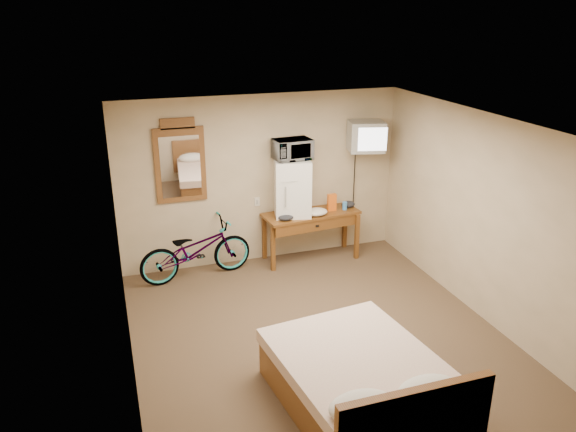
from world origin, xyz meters
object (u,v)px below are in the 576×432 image
(desk, at_px, (312,220))
(crt_television, at_px, (366,136))
(mini_fridge, at_px, (292,187))
(bicycle, at_px, (196,250))
(microwave, at_px, (292,149))
(bed, at_px, (364,385))
(wall_mirror, at_px, (180,162))
(blue_cup, at_px, (345,206))

(desk, bearing_deg, crt_television, 1.56)
(mini_fridge, distance_m, bicycle, 1.65)
(desk, bearing_deg, mini_fridge, 168.94)
(desk, height_order, microwave, microwave)
(desk, xyz_separation_m, bicycle, (-1.76, -0.05, -0.21))
(crt_television, distance_m, bed, 4.06)
(mini_fridge, relative_size, wall_mirror, 0.71)
(desk, bearing_deg, bed, -102.46)
(bicycle, relative_size, bed, 0.81)
(desk, xyz_separation_m, mini_fridge, (-0.29, 0.06, 0.53))
(bed, bearing_deg, microwave, 82.44)
(mini_fridge, relative_size, crt_television, 1.31)
(microwave, distance_m, blue_cup, 1.23)
(microwave, bearing_deg, desk, -15.64)
(microwave, relative_size, bicycle, 0.33)
(crt_television, xyz_separation_m, bicycle, (-2.60, -0.07, -1.43))
(blue_cup, xyz_separation_m, wall_mirror, (-2.38, 0.28, 0.81))
(microwave, distance_m, bed, 3.75)
(crt_television, relative_size, bicycle, 0.40)
(mini_fridge, distance_m, blue_cup, 0.90)
(bicycle, distance_m, bed, 3.49)
(desk, height_order, blue_cup, blue_cup)
(mini_fridge, relative_size, blue_cup, 6.80)
(microwave, xyz_separation_m, wall_mirror, (-1.56, 0.22, -0.11))
(microwave, bearing_deg, blue_cup, -9.16)
(desk, height_order, bicycle, bicycle)
(blue_cup, height_order, crt_television, crt_television)
(mini_fridge, height_order, crt_television, crt_television)
(mini_fridge, bearing_deg, microwave, 56.27)
(wall_mirror, distance_m, bicycle, 1.25)
(microwave, bearing_deg, bed, -102.10)
(bicycle, bearing_deg, microwave, -93.71)
(bed, bearing_deg, desk, 77.54)
(desk, xyz_separation_m, wall_mirror, (-1.85, 0.27, 0.99))
(microwave, bearing_deg, crt_television, -6.28)
(desk, height_order, crt_television, crt_television)
(mini_fridge, height_order, wall_mirror, wall_mirror)
(bicycle, bearing_deg, crt_television, -96.24)
(microwave, height_order, wall_mirror, wall_mirror)
(blue_cup, height_order, wall_mirror, wall_mirror)
(blue_cup, xyz_separation_m, crt_television, (0.31, 0.03, 1.04))
(crt_television, bearing_deg, bicycle, -178.43)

